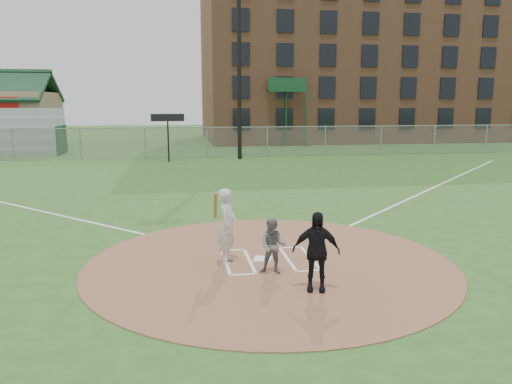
{
  "coord_description": "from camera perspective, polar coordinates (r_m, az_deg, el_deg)",
  "views": [
    {
      "loc": [
        -2.07,
        -10.8,
        3.66
      ],
      "look_at": [
        0.0,
        2.0,
        1.3
      ],
      "focal_mm": 35.0,
      "sensor_mm": 36.0,
      "label": 1
    }
  ],
  "objects": [
    {
      "name": "outfield_fence",
      "position": [
        32.97,
        -5.58,
        5.66
      ],
      "size": [
        56.08,
        0.08,
        2.03
      ],
      "color": "slate",
      "rests_on": "ground"
    },
    {
      "name": "umpire",
      "position": [
        9.77,
        6.88,
        -6.75
      ],
      "size": [
        0.99,
        0.62,
        1.57
      ],
      "primitive_type": "imported",
      "rotation": [
        0.0,
        0.0,
        -0.27
      ],
      "color": "black",
      "rests_on": "dirt_circle"
    },
    {
      "name": "foul_line_first",
      "position": [
        22.98,
        19.76,
        0.54
      ],
      "size": [
        17.04,
        17.04,
        0.01
      ],
      "primitive_type": "cube",
      "rotation": [
        0.0,
        0.0,
        -0.79
      ],
      "color": "white",
      "rests_on": "ground"
    },
    {
      "name": "brick_warehouse",
      "position": [
        52.15,
        11.49,
        14.33
      ],
      "size": [
        30.0,
        17.17,
        15.0
      ],
      "color": "#935B3F",
      "rests_on": "ground"
    },
    {
      "name": "bleachers",
      "position": [
        38.64,
        -25.76,
        6.22
      ],
      "size": [
        6.08,
        3.2,
        3.2
      ],
      "color": "#B7BABF",
      "rests_on": "ground"
    },
    {
      "name": "home_plate",
      "position": [
        11.75,
        0.77,
        -7.67
      ],
      "size": [
        0.52,
        0.52,
        0.03
      ],
      "primitive_type": "cube",
      "rotation": [
        0.0,
        0.0,
        -0.37
      ],
      "color": "white",
      "rests_on": "dirt_circle"
    },
    {
      "name": "batter_at_plate",
      "position": [
        11.34,
        -3.27,
        -3.87
      ],
      "size": [
        0.66,
        1.07,
        1.78
      ],
      "color": "silver",
      "rests_on": "dirt_circle"
    },
    {
      "name": "catcher",
      "position": [
        10.69,
        1.97,
        -6.2
      ],
      "size": [
        0.7,
        0.62,
        1.2
      ],
      "primitive_type": "imported",
      "rotation": [
        0.0,
        0.0,
        -0.33
      ],
      "color": "slate",
      "rests_on": "dirt_circle"
    },
    {
      "name": "ground",
      "position": [
        11.59,
        1.59,
        -8.09
      ],
      "size": [
        140.0,
        140.0,
        0.0
      ],
      "primitive_type": "plane",
      "color": "#2D5B1F",
      "rests_on": "ground"
    },
    {
      "name": "dirt_circle",
      "position": [
        11.59,
        1.59,
        -8.05
      ],
      "size": [
        8.4,
        8.4,
        0.02
      ],
      "primitive_type": "cylinder",
      "color": "#936245",
      "rests_on": "ground"
    },
    {
      "name": "batters_boxes",
      "position": [
        11.72,
        1.45,
        -7.75
      ],
      "size": [
        2.08,
        1.88,
        0.01
      ],
      "color": "white",
      "rests_on": "dirt_circle"
    },
    {
      "name": "scoreboard_sign",
      "position": [
        31.03,
        -10.06,
        7.8
      ],
      "size": [
        2.0,
        0.1,
        2.93
      ],
      "color": "black",
      "rests_on": "ground"
    },
    {
      "name": "light_pole",
      "position": [
        32.2,
        -1.95,
        15.56
      ],
      "size": [
        1.2,
        0.3,
        12.22
      ],
      "color": "black",
      "rests_on": "ground"
    }
  ]
}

